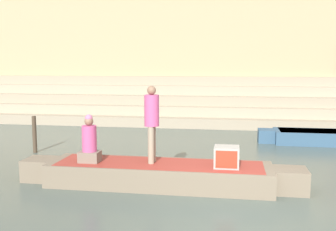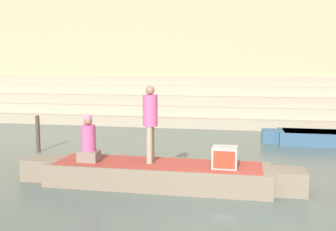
# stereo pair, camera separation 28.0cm
# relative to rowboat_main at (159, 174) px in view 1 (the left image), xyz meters

# --- Properties ---
(ground_plane) EXTENTS (120.00, 120.00, 0.00)m
(ground_plane) POSITION_rel_rowboat_main_xyz_m (1.67, -1.46, -0.26)
(ground_plane) COLOR #47544C
(ghat_steps) EXTENTS (36.00, 2.89, 2.10)m
(ghat_steps) POSITION_rel_rowboat_main_xyz_m (1.67, 9.61, 0.51)
(ghat_steps) COLOR gray
(ghat_steps) RESTS_ON ground
(back_wall) EXTENTS (34.20, 1.28, 8.20)m
(back_wall) POSITION_rel_rowboat_main_xyz_m (1.67, 11.27, 3.81)
(back_wall) COLOR tan
(back_wall) RESTS_ON ground
(rowboat_main) EXTENTS (6.21, 1.37, 0.49)m
(rowboat_main) POSITION_rel_rowboat_main_xyz_m (0.00, 0.00, 0.00)
(rowboat_main) COLOR #756651
(rowboat_main) RESTS_ON ground
(person_standing) EXTENTS (0.32, 0.32, 1.68)m
(person_standing) POSITION_rel_rowboat_main_xyz_m (-0.17, 0.05, 1.20)
(person_standing) COLOR gray
(person_standing) RESTS_ON rowboat_main
(person_rowing) EXTENTS (0.45, 0.35, 1.06)m
(person_rowing) POSITION_rel_rowboat_main_xyz_m (-1.53, -0.12, 0.66)
(person_rowing) COLOR #756656
(person_rowing) RESTS_ON rowboat_main
(tv_set) EXTENTS (0.52, 0.48, 0.44)m
(tv_set) POSITION_rel_rowboat_main_xyz_m (1.45, -0.08, 0.45)
(tv_set) COLOR #9E998E
(tv_set) RESTS_ON rowboat_main
(moored_boat_shore) EXTENTS (4.96, 1.19, 0.44)m
(moored_boat_shore) POSITION_rel_rowboat_main_xyz_m (4.92, 5.43, -0.03)
(moored_boat_shore) COLOR #33516B
(moored_boat_shore) RESTS_ON ground
(mooring_post) EXTENTS (0.12, 0.12, 1.11)m
(mooring_post) POSITION_rel_rowboat_main_xyz_m (-4.30, 2.61, 0.29)
(mooring_post) COLOR #473828
(mooring_post) RESTS_ON ground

